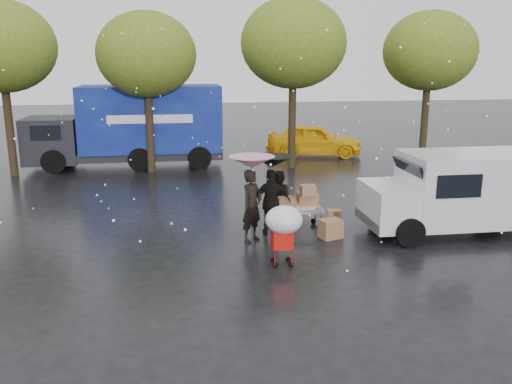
{
  "coord_description": "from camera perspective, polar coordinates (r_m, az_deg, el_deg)",
  "views": [
    {
      "loc": [
        -2.36,
        -12.74,
        4.69
      ],
      "look_at": [
        -0.37,
        1.0,
        1.22
      ],
      "focal_mm": 38.0,
      "sensor_mm": 36.0,
      "label": 1
    }
  ],
  "objects": [
    {
      "name": "person_black",
      "position": [
        14.54,
        1.63,
        -1.09
      ],
      "size": [
        1.07,
        0.48,
        1.8
      ],
      "primitive_type": "imported",
      "rotation": [
        0.0,
        0.0,
        3.11
      ],
      "color": "black",
      "rests_on": "ground"
    },
    {
      "name": "umbrella_black",
      "position": [
        14.3,
        1.66,
        3.21
      ],
      "size": [
        1.12,
        1.12,
        2.16
      ],
      "color": "#4C4C4C",
      "rests_on": "ground"
    },
    {
      "name": "umbrella_pink",
      "position": [
        13.76,
        -0.44,
        3.15
      ],
      "size": [
        1.18,
        1.18,
        2.25
      ],
      "color": "#4C4C4C",
      "rests_on": "ground"
    },
    {
      "name": "tree_row",
      "position": [
        22.82,
        -3.61,
        14.83
      ],
      "size": [
        21.6,
        4.4,
        7.12
      ],
      "color": "black",
      "rests_on": "ground"
    },
    {
      "name": "white_van",
      "position": [
        15.69,
        20.72,
        0.09
      ],
      "size": [
        4.91,
        2.18,
        2.2
      ],
      "color": "silver",
      "rests_on": "ground"
    },
    {
      "name": "box_ground_far",
      "position": [
        16.19,
        8.23,
        -2.4
      ],
      "size": [
        0.46,
        0.39,
        0.31
      ],
      "primitive_type": "cube",
      "rotation": [
        0.0,
        0.0,
        -0.24
      ],
      "color": "#8B5E3C",
      "rests_on": "ground"
    },
    {
      "name": "box_ground_near",
      "position": [
        14.58,
        7.85,
        -3.85
      ],
      "size": [
        0.66,
        0.58,
        0.5
      ],
      "primitive_type": "cube",
      "rotation": [
        0.0,
        0.0,
        0.28
      ],
      "color": "#8B5E3C",
      "rests_on": "ground"
    },
    {
      "name": "ground",
      "position": [
        13.78,
        2.12,
        -5.9
      ],
      "size": [
        90.0,
        90.0,
        0.0
      ],
      "primitive_type": "plane",
      "color": "black",
      "rests_on": "ground"
    },
    {
      "name": "person_pink",
      "position": [
        14.02,
        -0.43,
        -1.46
      ],
      "size": [
        0.81,
        0.81,
        1.9
      ],
      "primitive_type": "imported",
      "rotation": [
        0.0,
        0.0,
        0.76
      ],
      "color": "black",
      "rests_on": "ground"
    },
    {
      "name": "yellow_taxi",
      "position": [
        26.62,
        6.15,
        5.51
      ],
      "size": [
        4.95,
        3.02,
        1.57
      ],
      "primitive_type": "imported",
      "rotation": [
        0.0,
        0.0,
        1.3
      ],
      "color": "yellow",
      "rests_on": "ground"
    },
    {
      "name": "blue_truck",
      "position": [
        24.31,
        -12.88,
        6.74
      ],
      "size": [
        8.3,
        2.6,
        3.5
      ],
      "color": "navy",
      "rests_on": "ground"
    },
    {
      "name": "shopping_cart",
      "position": [
        12.22,
        2.93,
        -3.27
      ],
      "size": [
        0.84,
        0.84,
        1.46
      ],
      "color": "red",
      "rests_on": "ground"
    },
    {
      "name": "vendor_cart",
      "position": [
        15.15,
        4.54,
        -1.19
      ],
      "size": [
        1.52,
        0.8,
        1.27
      ],
      "color": "slate",
      "rests_on": "ground"
    },
    {
      "name": "person_middle",
      "position": [
        15.1,
        2.55,
        -0.84
      ],
      "size": [
        0.99,
        0.91,
        1.64
      ],
      "primitive_type": "imported",
      "rotation": [
        0.0,
        0.0,
        -0.46
      ],
      "color": "black",
      "rests_on": "ground"
    }
  ]
}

